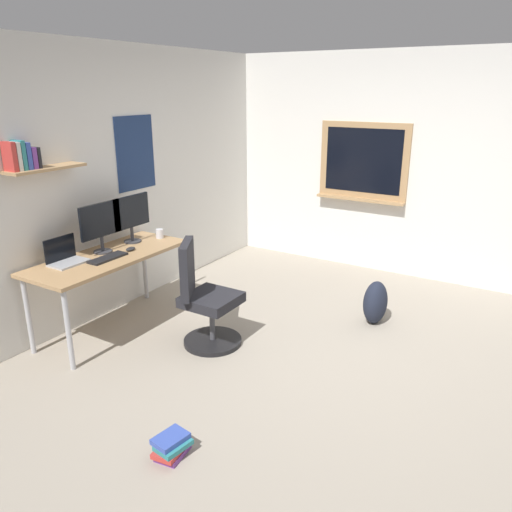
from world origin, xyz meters
TOP-DOWN VIEW (x-y plane):
  - ground_plane at (0.00, 0.00)m, footprint 5.20×5.20m
  - wall_back at (-0.01, 2.45)m, footprint 5.00×0.30m
  - wall_right at (2.45, 0.03)m, footprint 0.22×5.00m
  - desk at (-0.49, 2.06)m, footprint 1.52×0.63m
  - office_chair at (-0.28, 1.14)m, footprint 0.55×0.56m
  - laptop at (-0.83, 2.21)m, footprint 0.31×0.21m
  - monitor_primary at (-0.45, 2.16)m, footprint 0.46×0.17m
  - monitor_secondary at (-0.07, 2.16)m, footprint 0.46×0.17m
  - keyboard at (-0.57, 1.98)m, footprint 0.37×0.13m
  - computer_mouse at (-0.29, 1.98)m, footprint 0.10×0.06m
  - coffee_mug at (0.17, 2.03)m, footprint 0.08×0.08m
  - backpack at (0.92, -0.01)m, footprint 0.32×0.22m
  - book_stack_on_floor at (-1.55, 0.44)m, footprint 0.25×0.20m

SIDE VIEW (x-z plane):
  - ground_plane at x=0.00m, z-range 0.00..0.00m
  - book_stack_on_floor at x=-1.55m, z-range 0.00..0.14m
  - backpack at x=0.92m, z-range 0.00..0.43m
  - office_chair at x=-0.28m, z-range -0.07..0.88m
  - desk at x=-0.49m, z-range 0.30..1.03m
  - keyboard at x=-0.57m, z-range 0.74..0.76m
  - computer_mouse at x=-0.29m, z-range 0.74..0.77m
  - coffee_mug at x=0.17m, z-range 0.74..0.83m
  - laptop at x=-0.83m, z-range 0.68..0.90m
  - monitor_primary at x=-0.45m, z-range 0.77..1.24m
  - monitor_secondary at x=-0.07m, z-range 0.77..1.24m
  - wall_right at x=2.45m, z-range 0.00..2.60m
  - wall_back at x=-0.01m, z-range 0.00..2.60m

